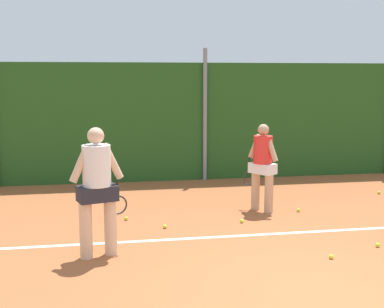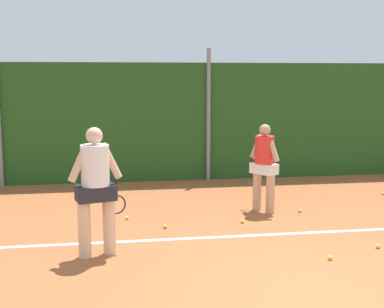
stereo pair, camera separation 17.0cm
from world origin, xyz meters
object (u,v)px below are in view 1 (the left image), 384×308
Objects in this scene: tennis_ball_2 at (165,226)px; tennis_ball_5 at (378,245)px; tennis_ball_9 at (331,257)px; player_foreground_near at (97,185)px; tennis_ball_8 at (242,221)px; tennis_ball_3 at (379,193)px; player_midcourt at (262,163)px; tennis_ball_1 at (298,210)px; tennis_ball_4 at (126,218)px.

tennis_ball_2 is 3.38m from tennis_ball_5.
tennis_ball_2 is at bearing 139.18° from tennis_ball_9.
player_foreground_near is 27.95× the size of tennis_ball_2.
tennis_ball_5 is 2.30m from tennis_ball_8.
tennis_ball_3 and tennis_ball_8 have the same top height.
player_midcourt is 25.10× the size of tennis_ball_2.
tennis_ball_9 is at bearing -127.80° from tennis_ball_3.
player_midcourt is (3.03, 1.97, -0.11)m from player_foreground_near.
tennis_ball_8 is at bearing 3.89° from tennis_ball_2.
tennis_ball_9 is at bearing -101.00° from tennis_ball_1.
player_foreground_near is 27.95× the size of tennis_ball_3.
tennis_ball_2 is at bearing 30.28° from player_foreground_near.
tennis_ball_4 is (-2.57, -0.21, -0.89)m from player_midcourt.
tennis_ball_5 is at bearing 171.84° from player_midcourt.
tennis_ball_2 and tennis_ball_8 have the same top height.
tennis_ball_3 and tennis_ball_4 have the same top height.
player_foreground_near is at bearing -104.58° from tennis_ball_4.
tennis_ball_9 is at bearing -28.65° from player_foreground_near.
tennis_ball_4 and tennis_ball_5 have the same top height.
player_foreground_near is at bearing -133.03° from tennis_ball_2.
tennis_ball_8 is (-3.52, -1.61, 0.00)m from tennis_ball_3.
player_midcourt is 2.73m from tennis_ball_4.
player_midcourt is 25.10× the size of tennis_ball_5.
tennis_ball_1 is 2.68m from tennis_ball_2.
tennis_ball_4 is 4.22m from tennis_ball_5.
tennis_ball_5 is (1.09, -2.30, -0.89)m from player_midcourt.
tennis_ball_1 is 2.52m from tennis_ball_3.
tennis_ball_8 is at bearing -157.08° from tennis_ball_1.
tennis_ball_5 is at bearing -120.01° from tennis_ball_3.
player_foreground_near is 27.95× the size of tennis_ball_1.
tennis_ball_3 and tennis_ball_9 have the same top height.
player_midcourt is 2.70m from tennis_ball_5.
tennis_ball_8 is (-0.58, -0.72, -0.89)m from player_midcourt.
player_midcourt reaches higher than tennis_ball_8.
player_foreground_near is 3.62m from player_midcourt.
tennis_ball_2 is at bearing -176.11° from tennis_ball_8.
tennis_ball_1 is 1.00× the size of tennis_ball_8.
player_foreground_near is at bearing 168.04° from tennis_ball_9.
player_midcourt is 25.10× the size of tennis_ball_9.
tennis_ball_3 is 1.00× the size of tennis_ball_9.
tennis_ball_9 is at bearing -68.37° from tennis_ball_8.
tennis_ball_5 is (0.43, -2.11, 0.00)m from tennis_ball_1.
tennis_ball_1 and tennis_ball_4 have the same top height.
tennis_ball_8 is at bearing 107.57° from player_midcourt.
tennis_ball_5 is (3.04, -1.49, 0.00)m from tennis_ball_2.
tennis_ball_2 is at bearing 153.87° from tennis_ball_5.
tennis_ball_5 is at bearing -78.53° from tennis_ball_1.
player_foreground_near is 27.95× the size of tennis_ball_5.
tennis_ball_9 is at bearing -41.63° from tennis_ball_4.
player_foreground_near is at bearing 175.42° from tennis_ball_5.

